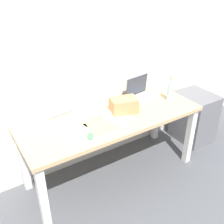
% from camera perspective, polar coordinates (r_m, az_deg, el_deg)
% --- Properties ---
extents(ground_plane, '(8.00, 8.00, 0.00)m').
position_cam_1_polar(ground_plane, '(3.09, -0.00, -12.96)').
color(ground_plane, '#515459').
extents(back_wall, '(5.20, 0.08, 2.60)m').
position_cam_1_polar(back_wall, '(2.75, -4.70, 12.82)').
color(back_wall, silver).
rests_on(back_wall, ground).
extents(desk, '(1.85, 0.70, 0.74)m').
position_cam_1_polar(desk, '(2.70, -0.00, -2.74)').
color(desk, tan).
rests_on(desk, ground).
extents(laptop_left, '(0.33, 0.29, 0.23)m').
position_cam_1_polar(laptop_left, '(2.60, -10.17, -0.87)').
color(laptop_left, silver).
rests_on(laptop_left, desk).
extents(laptop_right, '(0.34, 0.25, 0.24)m').
position_cam_1_polar(laptop_right, '(3.02, 6.13, 4.08)').
color(laptop_right, silver).
rests_on(laptop_right, desk).
extents(beer_bottle, '(0.06, 0.06, 0.27)m').
position_cam_1_polar(beer_bottle, '(2.98, 12.31, 4.29)').
color(beer_bottle, '#99B7C1').
rests_on(beer_bottle, desk).
extents(computer_mouse, '(0.10, 0.12, 0.03)m').
position_cam_1_polar(computer_mouse, '(2.33, -4.68, -5.20)').
color(computer_mouse, '#4C9E56').
rests_on(computer_mouse, desk).
extents(cardboard_box, '(0.30, 0.24, 0.15)m').
position_cam_1_polar(cardboard_box, '(2.70, 2.57, 1.44)').
color(cardboard_box, tan).
rests_on(cardboard_box, desk).
extents(paper_yellow_folder, '(0.27, 0.34, 0.00)m').
position_cam_1_polar(paper_yellow_folder, '(2.51, -2.92, -2.78)').
color(paper_yellow_folder, '#F4E06B').
rests_on(paper_yellow_folder, desk).
extents(paper_sheet_center, '(0.30, 0.35, 0.00)m').
position_cam_1_polar(paper_sheet_center, '(2.62, 1.00, -1.24)').
color(paper_sheet_center, white).
rests_on(paper_sheet_center, desk).
extents(paper_sheet_front_left, '(0.26, 0.33, 0.00)m').
position_cam_1_polar(paper_sheet_front_left, '(2.40, -7.02, -4.69)').
color(paper_sheet_front_left, white).
rests_on(paper_sheet_front_left, desk).
extents(filing_cabinet, '(0.40, 0.48, 0.65)m').
position_cam_1_polar(filing_cabinet, '(3.63, 17.21, -1.05)').
color(filing_cabinet, slate).
rests_on(filing_cabinet, ground).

